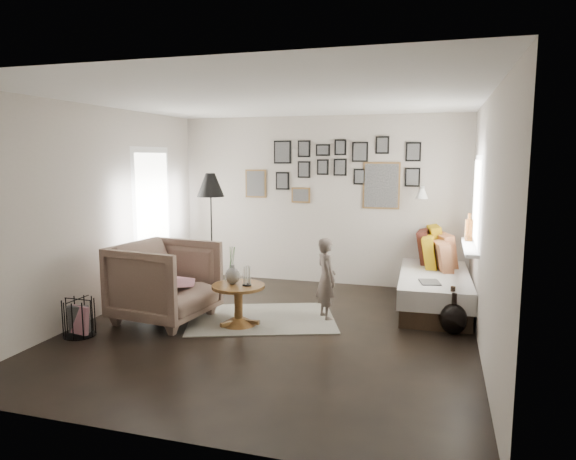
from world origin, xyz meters
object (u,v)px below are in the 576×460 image
(daybed, at_px, (434,282))
(demijohn_large, at_px, (452,314))
(demijohn_small, at_px, (453,319))
(vase, at_px, (232,273))
(child, at_px, (326,278))
(armchair, at_px, (165,282))
(pedestal_table, at_px, (239,307))
(floor_lamp, at_px, (211,189))
(magazine_basket, at_px, (79,318))

(daybed, height_order, demijohn_large, daybed)
(demijohn_small, bearing_deg, demijohn_large, 97.29)
(vase, relative_size, child, 0.44)
(armchair, distance_m, demijohn_small, 3.40)
(vase, distance_m, demijohn_small, 2.58)
(demijohn_large, bearing_deg, armchair, -169.81)
(vase, xyz_separation_m, demijohn_large, (2.49, 0.50, -0.43))
(child, bearing_deg, demijohn_large, -126.39)
(demijohn_large, distance_m, child, 1.51)
(pedestal_table, height_order, daybed, daybed)
(vase, distance_m, demijohn_large, 2.58)
(demijohn_large, bearing_deg, daybed, 101.97)
(vase, bearing_deg, demijohn_large, 11.34)
(armchair, height_order, demijohn_large, armchair)
(pedestal_table, xyz_separation_m, child, (0.93, 0.55, 0.28))
(floor_lamp, bearing_deg, child, -26.15)
(daybed, xyz_separation_m, demijohn_large, (0.21, -0.99, -0.12))
(armchair, bearing_deg, demijohn_large, -72.60)
(daybed, height_order, floor_lamp, floor_lamp)
(demijohn_small, bearing_deg, child, 174.32)
(daybed, distance_m, child, 1.60)
(pedestal_table, distance_m, demijohn_small, 2.46)
(pedestal_table, height_order, demijohn_large, demijohn_large)
(daybed, bearing_deg, vase, -148.94)
(daybed, height_order, magazine_basket, daybed)
(vase, xyz_separation_m, magazine_basket, (-1.49, -0.86, -0.42))
(pedestal_table, relative_size, floor_lamp, 0.36)
(vase, xyz_separation_m, armchair, (-0.84, -0.10, -0.14))
(demijohn_small, bearing_deg, magazine_basket, -162.72)
(daybed, bearing_deg, armchair, -155.07)
(demijohn_large, height_order, child, child)
(magazine_basket, relative_size, child, 0.41)
(magazine_basket, bearing_deg, demijohn_large, 18.90)
(armchair, xyz_separation_m, child, (1.85, 0.63, 0.02))
(vase, bearing_deg, demijohn_small, 8.62)
(daybed, bearing_deg, pedestal_table, -147.65)
(demijohn_small, bearing_deg, floor_lamp, 162.13)
(pedestal_table, xyz_separation_m, magazine_basket, (-1.57, -0.84, -0.02))
(vase, xyz_separation_m, child, (1.01, 0.53, -0.12))
(magazine_basket, xyz_separation_m, demijohn_large, (3.98, 1.36, -0.01))
(demijohn_small, relative_size, child, 0.47)
(demijohn_large, bearing_deg, pedestal_table, -167.84)
(pedestal_table, xyz_separation_m, demijohn_small, (2.43, 0.40, -0.05))
(vase, xyz_separation_m, daybed, (2.29, 1.49, -0.31))
(floor_lamp, bearing_deg, demijohn_small, -17.87)
(pedestal_table, height_order, child, child)
(demijohn_large, xyz_separation_m, demijohn_small, (0.02, -0.12, -0.02))
(pedestal_table, height_order, vase, vase)
(pedestal_table, xyz_separation_m, demijohn_large, (2.41, 0.52, -0.03))
(floor_lamp, xyz_separation_m, demijohn_small, (3.47, -1.12, -1.32))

